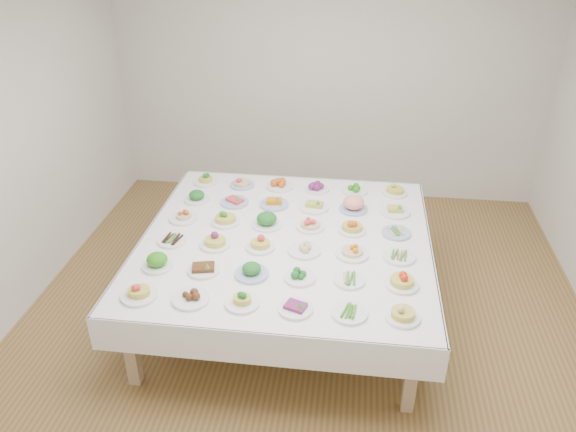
# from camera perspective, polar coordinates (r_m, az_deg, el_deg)

# --- Properties ---
(room_envelope) EXTENTS (5.02, 5.02, 2.81)m
(room_envelope) POSITION_cam_1_polar(r_m,az_deg,el_deg) (4.17, 2.08, 9.78)
(room_envelope) COLOR olive
(room_envelope) RESTS_ON ground
(display_table) EXTENTS (2.43, 2.43, 0.75)m
(display_table) POSITION_cam_1_polar(r_m,az_deg,el_deg) (4.76, -0.23, -2.89)
(display_table) COLOR white
(display_table) RESTS_ON ground
(dish_0) EXTENTS (0.26, 0.26, 0.15)m
(dish_0) POSITION_cam_1_polar(r_m,az_deg,el_deg) (4.16, -14.95, -7.17)
(dish_0) COLOR white
(dish_0) RESTS_ON display_table
(dish_1) EXTENTS (0.27, 0.27, 0.10)m
(dish_1) POSITION_cam_1_polar(r_m,az_deg,el_deg) (4.06, -9.87, -7.95)
(dish_1) COLOR white
(dish_1) RESTS_ON display_table
(dish_2) EXTENTS (0.24, 0.24, 0.13)m
(dish_2) POSITION_cam_1_polar(r_m,az_deg,el_deg) (3.97, -4.69, -8.28)
(dish_2) COLOR white
(dish_2) RESTS_ON display_table
(dish_3) EXTENTS (0.24, 0.24, 0.10)m
(dish_3) POSITION_cam_1_polar(r_m,az_deg,el_deg) (3.92, 0.77, -9.05)
(dish_3) COLOR white
(dish_3) RESTS_ON display_table
(dish_4) EXTENTS (0.25, 0.25, 0.06)m
(dish_4) POSITION_cam_1_polar(r_m,az_deg,el_deg) (3.92, 6.26, -9.67)
(dish_4) COLOR white
(dish_4) RESTS_ON display_table
(dish_5) EXTENTS (0.24, 0.24, 0.15)m
(dish_5) POSITION_cam_1_polar(r_m,az_deg,el_deg) (3.91, 11.63, -9.36)
(dish_5) COLOR white
(dish_5) RESTS_ON display_table
(dish_6) EXTENTS (0.26, 0.26, 0.14)m
(dish_6) POSITION_cam_1_polar(r_m,az_deg,el_deg) (4.45, -13.17, -4.33)
(dish_6) COLOR white
(dish_6) RESTS_ON display_table
(dish_7) EXTENTS (0.24, 0.24, 0.11)m
(dish_7) POSITION_cam_1_polar(r_m,az_deg,el_deg) (4.34, -8.61, -5.09)
(dish_7) COLOR white
(dish_7) RESTS_ON display_table
(dish_8) EXTENTS (0.26, 0.26, 0.13)m
(dish_8) POSITION_cam_1_polar(r_m,az_deg,el_deg) (4.25, -3.72, -5.35)
(dish_8) COLOR #4C66B2
(dish_8) RESTS_ON display_table
(dish_9) EXTENTS (0.24, 0.24, 0.09)m
(dish_9) POSITION_cam_1_polar(r_m,az_deg,el_deg) (4.22, 1.23, -6.01)
(dish_9) COLOR white
(dish_9) RESTS_ON display_table
(dish_10) EXTENTS (0.23, 0.23, 0.05)m
(dish_10) POSITION_cam_1_polar(r_m,az_deg,el_deg) (4.22, 6.25, -6.40)
(dish_10) COLOR white
(dish_10) RESTS_ON display_table
(dish_11) EXTENTS (0.25, 0.25, 0.15)m
(dish_11) POSITION_cam_1_polar(r_m,az_deg,el_deg) (4.21, 11.55, -6.17)
(dish_11) COLOR white
(dish_11) RESTS_ON display_table
(dish_12) EXTENTS (0.24, 0.24, 0.05)m
(dish_12) POSITION_cam_1_polar(r_m,az_deg,el_deg) (4.76, -11.67, -2.37)
(dish_12) COLOR white
(dish_12) RESTS_ON display_table
(dish_13) EXTENTS (0.27, 0.26, 0.15)m
(dish_13) POSITION_cam_1_polar(r_m,az_deg,el_deg) (4.62, -7.44, -2.25)
(dish_13) COLOR white
(dish_13) RESTS_ON display_table
(dish_14) EXTENTS (0.25, 0.24, 0.15)m
(dish_14) POSITION_cam_1_polar(r_m,az_deg,el_deg) (4.56, -2.85, -2.54)
(dish_14) COLOR white
(dish_14) RESTS_ON display_table
(dish_15) EXTENTS (0.27, 0.27, 0.10)m
(dish_15) POSITION_cam_1_polar(r_m,az_deg,el_deg) (4.53, 1.66, -3.21)
(dish_15) COLOR white
(dish_15) RESTS_ON display_table
(dish_16) EXTENTS (0.26, 0.26, 0.14)m
(dish_16) POSITION_cam_1_polar(r_m,az_deg,el_deg) (4.50, 6.56, -3.29)
(dish_16) COLOR white
(dish_16) RESTS_ON display_table
(dish_17) EXTENTS (0.26, 0.26, 0.05)m
(dish_17) POSITION_cam_1_polar(r_m,az_deg,el_deg) (4.55, 11.21, -3.98)
(dish_17) COLOR white
(dish_17) RESTS_ON display_table
(dish_18) EXTENTS (0.26, 0.26, 0.14)m
(dish_18) POSITION_cam_1_polar(r_m,az_deg,el_deg) (5.05, -10.58, 0.28)
(dish_18) COLOR white
(dish_18) RESTS_ON display_table
(dish_19) EXTENTS (0.25, 0.25, 0.15)m
(dish_19) POSITION_cam_1_polar(r_m,az_deg,el_deg) (4.94, -6.40, 0.03)
(dish_19) COLOR white
(dish_19) RESTS_ON display_table
(dish_20) EXTENTS (0.26, 0.26, 0.15)m
(dish_20) POSITION_cam_1_polar(r_m,az_deg,el_deg) (4.87, -2.18, -0.24)
(dish_20) COLOR white
(dish_20) RESTS_ON display_table
(dish_21) EXTENTS (0.25, 0.25, 0.14)m
(dish_21) POSITION_cam_1_polar(r_m,az_deg,el_deg) (4.84, 2.29, -0.53)
(dish_21) COLOR white
(dish_21) RESTS_ON display_table
(dish_22) EXTENTS (0.23, 0.23, 0.15)m
(dish_22) POSITION_cam_1_polar(r_m,az_deg,el_deg) (4.82, 6.54, -0.86)
(dish_22) COLOR white
(dish_22) RESTS_ON display_table
(dish_23) EXTENTS (0.25, 0.25, 0.05)m
(dish_23) POSITION_cam_1_polar(r_m,az_deg,el_deg) (4.86, 10.95, -1.63)
(dish_23) COLOR #4C66B2
(dish_23) RESTS_ON display_table
(dish_24) EXTENTS (0.24, 0.24, 0.13)m
(dish_24) POSITION_cam_1_polar(r_m,az_deg,el_deg) (5.36, -9.26, 2.12)
(dish_24) COLOR white
(dish_24) RESTS_ON display_table
(dish_25) EXTENTS (0.26, 0.26, 0.11)m
(dish_25) POSITION_cam_1_polar(r_m,az_deg,el_deg) (5.27, -5.44, 1.71)
(dish_25) COLOR #4C66B2
(dish_25) RESTS_ON display_table
(dish_26) EXTENTS (0.26, 0.26, 0.11)m
(dish_26) POSITION_cam_1_polar(r_m,az_deg,el_deg) (5.21, -1.43, 1.54)
(dish_26) COLOR #4C66B2
(dish_26) RESTS_ON display_table
(dish_27) EXTENTS (0.27, 0.27, 0.12)m
(dish_27) POSITION_cam_1_polar(r_m,az_deg,el_deg) (5.16, 2.68, 1.27)
(dish_27) COLOR white
(dish_27) RESTS_ON display_table
(dish_28) EXTENTS (0.26, 0.26, 0.15)m
(dish_28) POSITION_cam_1_polar(r_m,az_deg,el_deg) (5.15, 6.69, 1.32)
(dish_28) COLOR #4C66B2
(dish_28) RESTS_ON display_table
(dish_29) EXTENTS (0.27, 0.27, 0.11)m
(dish_29) POSITION_cam_1_polar(r_m,az_deg,el_deg) (5.17, 10.85, 0.74)
(dish_29) COLOR white
(dish_29) RESTS_ON display_table
(dish_30) EXTENTS (0.24, 0.24, 0.13)m
(dish_30) POSITION_cam_1_polar(r_m,az_deg,el_deg) (5.69, -8.37, 3.80)
(dish_30) COLOR white
(dish_30) RESTS_ON display_table
(dish_31) EXTENTS (0.24, 0.24, 0.14)m
(dish_31) POSITION_cam_1_polar(r_m,az_deg,el_deg) (5.59, -4.68, 3.66)
(dish_31) COLOR #4C66B2
(dish_31) RESTS_ON display_table
(dish_32) EXTENTS (0.27, 0.27, 0.12)m
(dish_32) POSITION_cam_1_polar(r_m,az_deg,el_deg) (5.54, -0.84, 3.40)
(dish_32) COLOR white
(dish_32) RESTS_ON display_table
(dish_33) EXTENTS (0.23, 0.23, 0.11)m
(dish_33) POSITION_cam_1_polar(r_m,az_deg,el_deg) (5.49, 2.97, 3.09)
(dish_33) COLOR white
(dish_33) RESTS_ON display_table
(dish_34) EXTENTS (0.24, 0.24, 0.10)m
(dish_34) POSITION_cam_1_polar(r_m,az_deg,el_deg) (5.49, 6.83, 2.79)
(dish_34) COLOR white
(dish_34) RESTS_ON display_table
(dish_35) EXTENTS (0.23, 0.23, 0.13)m
(dish_35) POSITION_cam_1_polar(r_m,az_deg,el_deg) (5.51, 10.83, 2.74)
(dish_35) COLOR white
(dish_35) RESTS_ON display_table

